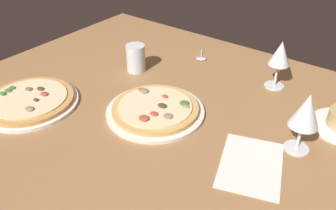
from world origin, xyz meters
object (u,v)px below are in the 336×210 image
object	(u,v)px
pizza_main	(155,109)
wine_glass_near	(306,112)
pizza_side	(30,101)
paper_menu	(251,165)
spoon	(201,58)
wine_glass_far	(280,55)
water_glass	(136,59)

from	to	relation	value
pizza_main	wine_glass_near	world-z (taller)	wine_glass_near
pizza_side	paper_menu	distance (cm)	68.12
wine_glass_near	spoon	world-z (taller)	wine_glass_near
wine_glass_far	wine_glass_near	bearing A→B (deg)	-57.57
wine_glass_near	paper_menu	world-z (taller)	wine_glass_near
wine_glass_far	paper_menu	world-z (taller)	wine_glass_far
water_glass	pizza_side	bearing A→B (deg)	-107.54
water_glass	pizza_main	bearing A→B (deg)	-37.26
paper_menu	spoon	size ratio (longest dim) A/B	2.15
pizza_main	paper_menu	size ratio (longest dim) A/B	1.44
water_glass	spoon	bearing A→B (deg)	57.72
pizza_side	water_glass	distance (cm)	38.37
wine_glass_far	water_glass	distance (cm)	48.81
pizza_main	wine_glass_near	distance (cm)	41.56
pizza_side	water_glass	xyz separation A→B (cm)	(11.53, 36.46, 3.16)
pizza_main	water_glass	xyz separation A→B (cm)	(-22.23, 16.92, 3.17)
spoon	water_glass	bearing A→B (deg)	-122.28
pizza_main	spoon	xyz separation A→B (cm)	(-8.36, 38.88, -0.74)
spoon	wine_glass_far	bearing A→B (deg)	-5.55
spoon	pizza_side	bearing A→B (deg)	-113.50
wine_glass_near	spoon	xyz separation A→B (cm)	(-47.52, 29.70, -11.19)
wine_glass_near	water_glass	world-z (taller)	wine_glass_near
water_glass	spoon	world-z (taller)	water_glass
pizza_side	pizza_main	bearing A→B (deg)	30.07
pizza_main	pizza_side	distance (cm)	39.01
pizza_main	wine_glass_far	size ratio (longest dim) A/B	1.82
water_glass	spoon	size ratio (longest dim) A/B	1.03
paper_menu	spoon	bearing A→B (deg)	115.42
wine_glass_far	spoon	size ratio (longest dim) A/B	1.71
pizza_main	water_glass	size ratio (longest dim) A/B	3.02
pizza_side	wine_glass_far	world-z (taller)	wine_glass_far
pizza_side	paper_menu	world-z (taller)	pizza_side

